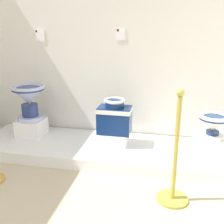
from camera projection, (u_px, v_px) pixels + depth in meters
wall_back at (123, 31)px, 3.27m from camera, size 4.29×0.06×2.88m
display_platform at (115, 151)px, 3.23m from camera, size 3.34×0.88×0.13m
plinth_block_rightmost at (32, 127)px, 3.49m from camera, size 0.32×0.32×0.21m
antique_toilet_rightmost at (29, 98)px, 3.37m from camera, size 0.41×0.41×0.44m
plinth_block_tall_cobalt at (115, 138)px, 3.24m from camera, size 0.30×0.28×0.15m
antique_toilet_tall_cobalt at (115, 116)px, 3.16m from camera, size 0.39×0.26×0.41m
plinth_block_pale_glazed at (211, 145)px, 3.02m from camera, size 0.38×0.30×0.17m
antique_toilet_pale_glazed at (214, 123)px, 2.94m from camera, size 0.33×0.33×0.28m
info_placard_first at (40, 35)px, 3.47m from camera, size 0.13×0.01×0.16m
info_placard_second at (121, 34)px, 3.26m from camera, size 0.11×0.01×0.14m
stanchion_post_near_right at (174, 172)px, 2.33m from camera, size 0.28×0.28×1.02m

